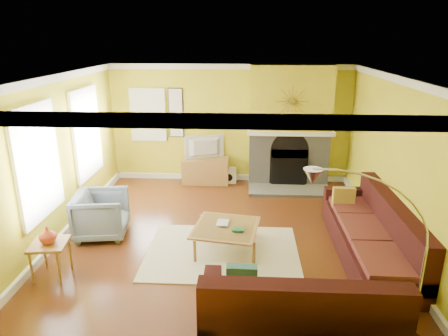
# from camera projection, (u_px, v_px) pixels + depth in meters

# --- Properties ---
(floor) EXTENTS (5.50, 6.00, 0.02)m
(floor) POSITION_uv_depth(u_px,v_px,m) (223.00, 239.00, 6.79)
(floor) COLOR brown
(floor) RESTS_ON ground
(ceiling) EXTENTS (5.50, 6.00, 0.02)m
(ceiling) POSITION_uv_depth(u_px,v_px,m) (222.00, 76.00, 5.94)
(ceiling) COLOR white
(ceiling) RESTS_ON ground
(wall_back) EXTENTS (5.50, 0.02, 2.70)m
(wall_back) POSITION_uv_depth(u_px,v_px,m) (230.00, 124.00, 9.22)
(wall_back) COLOR gold
(wall_back) RESTS_ON ground
(wall_front) EXTENTS (5.50, 0.02, 2.70)m
(wall_front) POSITION_uv_depth(u_px,v_px,m) (202.00, 266.00, 3.51)
(wall_front) COLOR gold
(wall_front) RESTS_ON ground
(wall_left) EXTENTS (0.02, 6.00, 2.70)m
(wall_left) POSITION_uv_depth(u_px,v_px,m) (54.00, 160.00, 6.51)
(wall_left) COLOR gold
(wall_left) RESTS_ON ground
(wall_right) EXTENTS (0.02, 6.00, 2.70)m
(wall_right) POSITION_uv_depth(u_px,v_px,m) (399.00, 166.00, 6.22)
(wall_right) COLOR gold
(wall_right) RESTS_ON ground
(baseboard) EXTENTS (5.50, 6.00, 0.12)m
(baseboard) POSITION_uv_depth(u_px,v_px,m) (223.00, 235.00, 6.77)
(baseboard) COLOR white
(baseboard) RESTS_ON floor
(crown_molding) EXTENTS (5.50, 6.00, 0.12)m
(crown_molding) POSITION_uv_depth(u_px,v_px,m) (222.00, 81.00, 5.96)
(crown_molding) COLOR white
(crown_molding) RESTS_ON ceiling
(window_left_near) EXTENTS (0.06, 1.22, 1.72)m
(window_left_near) POSITION_uv_depth(u_px,v_px,m) (86.00, 133.00, 7.70)
(window_left_near) COLOR white
(window_left_near) RESTS_ON wall_left
(window_left_far) EXTENTS (0.06, 1.22, 1.72)m
(window_left_far) POSITION_uv_depth(u_px,v_px,m) (37.00, 163.00, 5.90)
(window_left_far) COLOR white
(window_left_far) RESTS_ON wall_left
(window_back) EXTENTS (0.82, 0.06, 1.22)m
(window_back) POSITION_uv_depth(u_px,v_px,m) (148.00, 115.00, 9.21)
(window_back) COLOR white
(window_back) RESTS_ON wall_back
(wall_art) EXTENTS (0.34, 0.04, 1.14)m
(wall_art) POSITION_uv_depth(u_px,v_px,m) (176.00, 113.00, 9.17)
(wall_art) COLOR white
(wall_art) RESTS_ON wall_back
(fireplace) EXTENTS (1.80, 0.40, 2.70)m
(fireplace) POSITION_uv_depth(u_px,v_px,m) (290.00, 127.00, 8.95)
(fireplace) COLOR gray
(fireplace) RESTS_ON floor
(mantel) EXTENTS (1.92, 0.22, 0.08)m
(mantel) POSITION_uv_depth(u_px,v_px,m) (291.00, 133.00, 8.75)
(mantel) COLOR white
(mantel) RESTS_ON fireplace
(hearth) EXTENTS (1.80, 0.70, 0.06)m
(hearth) POSITION_uv_depth(u_px,v_px,m) (289.00, 190.00, 8.84)
(hearth) COLOR gray
(hearth) RESTS_ON floor
(sunburst) EXTENTS (0.70, 0.04, 0.70)m
(sunburst) POSITION_uv_depth(u_px,v_px,m) (292.00, 101.00, 8.54)
(sunburst) COLOR olive
(sunburst) RESTS_ON fireplace
(rug) EXTENTS (2.40, 1.80, 0.02)m
(rug) POSITION_uv_depth(u_px,v_px,m) (222.00, 252.00, 6.35)
(rug) COLOR beige
(rug) RESTS_ON floor
(sectional_sofa) EXTENTS (2.85, 3.73, 0.90)m
(sectional_sofa) POSITION_uv_depth(u_px,v_px,m) (310.00, 241.00, 5.79)
(sectional_sofa) COLOR #361111
(sectional_sofa) RESTS_ON floor
(coffee_table) EXTENTS (1.13, 1.13, 0.39)m
(coffee_table) POSITION_uv_depth(u_px,v_px,m) (226.00, 237.00, 6.43)
(coffee_table) COLOR white
(coffee_table) RESTS_ON floor
(media_console) EXTENTS (1.07, 0.48, 0.59)m
(media_console) POSITION_uv_depth(u_px,v_px,m) (206.00, 171.00, 9.31)
(media_console) COLOR #9F723A
(media_console) RESTS_ON floor
(tv) EXTENTS (0.91, 0.41, 0.53)m
(tv) POSITION_uv_depth(u_px,v_px,m) (205.00, 148.00, 9.13)
(tv) COLOR black
(tv) RESTS_ON media_console
(subwoofer) EXTENTS (0.33, 0.33, 0.33)m
(subwoofer) POSITION_uv_depth(u_px,v_px,m) (229.00, 175.00, 9.41)
(subwoofer) COLOR white
(subwoofer) RESTS_ON floor
(armchair) EXTENTS (0.96, 0.94, 0.78)m
(armchair) POSITION_uv_depth(u_px,v_px,m) (101.00, 215.00, 6.79)
(armchair) COLOR slate
(armchair) RESTS_ON floor
(side_table) EXTENTS (0.55, 0.55, 0.53)m
(side_table) POSITION_uv_depth(u_px,v_px,m) (51.00, 260.00, 5.65)
(side_table) COLOR #9F723A
(side_table) RESTS_ON floor
(vase) EXTENTS (0.26, 0.26, 0.25)m
(vase) POSITION_uv_depth(u_px,v_px,m) (48.00, 235.00, 5.53)
(vase) COLOR #CD4327
(vase) RESTS_ON side_table
(book) EXTENTS (0.21, 0.27, 0.03)m
(book) POSITION_uv_depth(u_px,v_px,m) (217.00, 223.00, 6.47)
(book) COLOR white
(book) RESTS_ON coffee_table
(arc_lamp) EXTENTS (1.31, 0.36, 2.05)m
(arc_lamp) POSITION_uv_depth(u_px,v_px,m) (369.00, 264.00, 4.15)
(arc_lamp) COLOR silver
(arc_lamp) RESTS_ON floor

